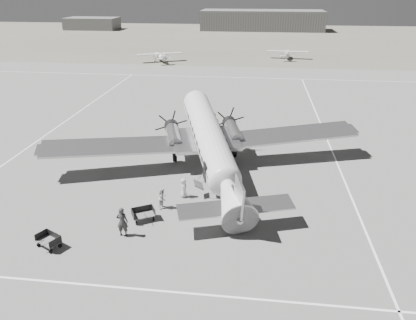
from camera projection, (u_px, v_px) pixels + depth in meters
The scene contains 16 objects.
ground at pixel (200, 177), 34.26m from camera, with size 260.00×260.00×0.00m, color slate.
taxi_line_near at pixel (163, 291), 21.52m from camera, with size 60.00×0.15×0.01m, color white.
taxi_line_right at pixel (346, 185), 32.92m from camera, with size 0.15×80.00×0.01m, color white.
taxi_line_left at pixel (54, 130), 45.37m from camera, with size 0.15×60.00×0.01m, color white.
taxi_line_horizon at pixel (232, 77), 70.65m from camera, with size 90.00×0.15×0.01m, color white.
grass_infield at pixel (244, 39), 120.70m from camera, with size 260.00×90.00×0.01m, color #625F52.
hangar_main at pixel (262, 20), 141.57m from camera, with size 42.00×14.00×6.60m.
shed_secondary at pixel (92, 23), 144.23m from camera, with size 18.00×10.00×4.00m, color #595959.
dc3_airliner at pixel (211, 145), 33.66m from camera, with size 28.44×19.74×5.42m, color #A8A7AA, non-canonical shape.
light_plane_left at pixel (160, 57), 84.13m from camera, with size 9.49×7.70×1.97m, color silver, non-canonical shape.
light_plane_right at pixel (287, 54), 87.64m from camera, with size 9.05×7.34×1.88m, color silver, non-canonical shape.
baggage_cart_near at pixel (143, 215), 27.83m from camera, with size 1.58×1.12×0.89m, color #595959, non-canonical shape.
baggage_cart_far at pixel (49, 241), 24.99m from camera, with size 1.53×1.08×0.87m, color #595959, non-canonical shape.
ground_crew at pixel (122, 222), 25.92m from camera, with size 0.75×0.49×2.05m, color #2C2C2C.
ramp_agent at pixel (163, 198), 29.24m from camera, with size 0.77×0.60×1.59m, color #BABAB8.
passenger at pixel (184, 188), 30.77m from camera, with size 0.75×0.49×1.53m, color #B2B2B0.
Camera 1 is at (4.41, -30.52, 15.01)m, focal length 35.00 mm.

